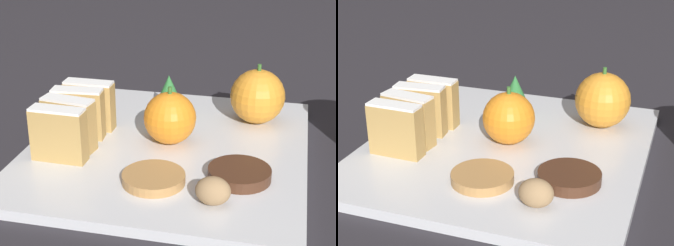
{
  "view_description": "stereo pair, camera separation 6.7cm",
  "coord_description": "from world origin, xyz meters",
  "views": [
    {
      "loc": [
        0.14,
        -0.6,
        0.31
      ],
      "look_at": [
        0.0,
        0.0,
        0.04
      ],
      "focal_mm": 60.0,
      "sensor_mm": 36.0,
      "label": 1
    },
    {
      "loc": [
        0.21,
        -0.58,
        0.31
      ],
      "look_at": [
        0.0,
        0.0,
        0.04
      ],
      "focal_mm": 60.0,
      "sensor_mm": 36.0,
      "label": 2
    }
  ],
  "objects": [
    {
      "name": "ground_plane",
      "position": [
        0.0,
        0.0,
        0.0
      ],
      "size": [
        6.0,
        6.0,
        0.0
      ],
      "primitive_type": "plane",
      "color": "#28262B"
    },
    {
      "name": "serving_platter",
      "position": [
        0.0,
        0.0,
        0.01
      ],
      "size": [
        0.33,
        0.36,
        0.01
      ],
      "color": "silver",
      "rests_on": "ground_plane"
    },
    {
      "name": "stollen_slice_front",
      "position": [
        -0.11,
        -0.07,
        0.04
      ],
      "size": [
        0.06,
        0.02,
        0.06
      ],
      "color": "tan",
      "rests_on": "serving_platter"
    },
    {
      "name": "stollen_slice_second",
      "position": [
        -0.11,
        -0.03,
        0.04
      ],
      "size": [
        0.07,
        0.03,
        0.06
      ],
      "color": "tan",
      "rests_on": "serving_platter"
    },
    {
      "name": "stollen_slice_third",
      "position": [
        -0.11,
        -0.0,
        0.04
      ],
      "size": [
        0.07,
        0.03,
        0.06
      ],
      "color": "tan",
      "rests_on": "serving_platter"
    },
    {
      "name": "stollen_slice_fourth",
      "position": [
        -0.11,
        0.03,
        0.04
      ],
      "size": [
        0.06,
        0.02,
        0.06
      ],
      "color": "tan",
      "rests_on": "serving_platter"
    },
    {
      "name": "orange_near",
      "position": [
        -0.0,
        0.01,
        0.04
      ],
      "size": [
        0.06,
        0.06,
        0.07
      ],
      "color": "orange",
      "rests_on": "serving_platter"
    },
    {
      "name": "orange_far",
      "position": [
        0.1,
        0.1,
        0.05
      ],
      "size": [
        0.07,
        0.07,
        0.08
      ],
      "color": "orange",
      "rests_on": "serving_platter"
    },
    {
      "name": "walnut",
      "position": [
        0.07,
        -0.12,
        0.03
      ],
      "size": [
        0.04,
        0.03,
        0.03
      ],
      "color": "#9E7A51",
      "rests_on": "serving_platter"
    },
    {
      "name": "chocolate_cookie",
      "position": [
        0.09,
        -0.06,
        0.02
      ],
      "size": [
        0.07,
        0.07,
        0.01
      ],
      "color": "#472819",
      "rests_on": "serving_platter"
    },
    {
      "name": "gingerbread_cookie",
      "position": [
        0.01,
        -0.09,
        0.02
      ],
      "size": [
        0.07,
        0.07,
        0.01
      ],
      "color": "#B27F47",
      "rests_on": "serving_platter"
    },
    {
      "name": "evergreen_sprig",
      "position": [
        -0.02,
        0.1,
        0.04
      ],
      "size": [
        0.05,
        0.05,
        0.06
      ],
      "color": "#2D7538",
      "rests_on": "serving_platter"
    }
  ]
}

